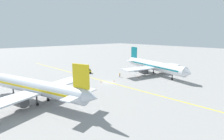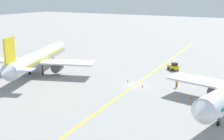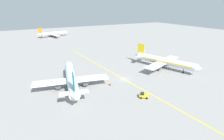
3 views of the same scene
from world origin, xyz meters
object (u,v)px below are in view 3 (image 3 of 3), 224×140
object	(u,v)px
airplane_at_gate	(71,78)
traffic_cone_mid_apron	(119,79)
airplane_distant_taxiing	(53,34)
traffic_cone_by_wingtip	(94,82)
baggage_tug_white	(144,95)
ground_crew_worker	(110,83)
traffic_cone_near_nose	(130,79)
airplane_adjacent_stand	(164,61)

from	to	relation	value
airplane_at_gate	traffic_cone_mid_apron	size ratio (longest dim) A/B	64.19
airplane_distant_taxiing	traffic_cone_by_wingtip	bearing A→B (deg)	-93.53
baggage_tug_white	traffic_cone_by_wingtip	size ratio (longest dim) A/B	6.04
ground_crew_worker	traffic_cone_mid_apron	distance (m)	7.07
airplane_at_gate	ground_crew_worker	world-z (taller)	airplane_at_gate
traffic_cone_near_nose	traffic_cone_mid_apron	xyz separation A→B (m)	(-4.41, 1.88, 0.00)
traffic_cone_by_wingtip	traffic_cone_near_nose	bearing A→B (deg)	-15.12
airplane_at_gate	traffic_cone_by_wingtip	world-z (taller)	airplane_at_gate
airplane_adjacent_stand	airplane_distant_taxiing	xyz separation A→B (m)	(-29.90, 122.02, -0.37)
traffic_cone_by_wingtip	airplane_adjacent_stand	bearing A→B (deg)	-0.55
baggage_tug_white	ground_crew_worker	world-z (taller)	baggage_tug_white
traffic_cone_mid_apron	traffic_cone_by_wingtip	distance (m)	10.82
traffic_cone_near_nose	traffic_cone_by_wingtip	world-z (taller)	same
traffic_cone_mid_apron	traffic_cone_near_nose	bearing A→B (deg)	-23.06
traffic_cone_mid_apron	traffic_cone_by_wingtip	bearing A→B (deg)	168.40
traffic_cone_by_wingtip	ground_crew_worker	bearing A→B (deg)	-51.55
airplane_adjacent_stand	ground_crew_worker	bearing A→B (deg)	-170.95
traffic_cone_mid_apron	airplane_adjacent_stand	bearing A→B (deg)	3.88
airplane_distant_taxiing	traffic_cone_mid_apron	xyz separation A→B (m)	(3.09, -123.84, -3.06)
airplane_at_gate	baggage_tug_white	distance (m)	27.69
baggage_tug_white	traffic_cone_mid_apron	size ratio (longest dim) A/B	6.04
airplane_adjacent_stand	traffic_cone_near_nose	xyz separation A→B (m)	(-22.39, -3.70, -3.43)
airplane_at_gate	traffic_cone_mid_apron	distance (m)	20.18
ground_crew_worker	traffic_cone_near_nose	xyz separation A→B (m)	(10.57, 1.55, -0.63)
traffic_cone_near_nose	airplane_adjacent_stand	bearing A→B (deg)	9.38
airplane_distant_taxiing	ground_crew_worker	size ratio (longest dim) A/B	18.96
airplane_at_gate	traffic_cone_near_nose	distance (m)	24.77
ground_crew_worker	traffic_cone_mid_apron	xyz separation A→B (m)	(6.15, 3.43, -0.63)
airplane_at_gate	airplane_distant_taxiing	size ratio (longest dim) A/B	1.11
ground_crew_worker	airplane_distant_taxiing	bearing A→B (deg)	88.62
airplane_distant_taxiing	traffic_cone_mid_apron	world-z (taller)	airplane_distant_taxiing
airplane_adjacent_stand	ground_crew_worker	xyz separation A→B (m)	(-32.96, -5.25, -2.80)
airplane_at_gate	airplane_adjacent_stand	xyz separation A→B (m)	(46.53, -0.70, 0.00)
airplane_adjacent_stand	baggage_tug_white	xyz separation A→B (m)	(-27.51, -19.23, -2.81)
airplane_adjacent_stand	traffic_cone_near_nose	distance (m)	22.96
baggage_tug_white	traffic_cone_mid_apron	world-z (taller)	baggage_tug_white
traffic_cone_mid_apron	ground_crew_worker	bearing A→B (deg)	-150.88
airplane_at_gate	traffic_cone_near_nose	xyz separation A→B (m)	(24.14, -4.40, -3.43)
traffic_cone_by_wingtip	airplane_distant_taxiing	bearing A→B (deg)	86.47
ground_crew_worker	traffic_cone_mid_apron	bearing A→B (deg)	29.12
airplane_distant_taxiing	traffic_cone_by_wingtip	distance (m)	121.93
airplane_at_gate	baggage_tug_white	world-z (taller)	airplane_at_gate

